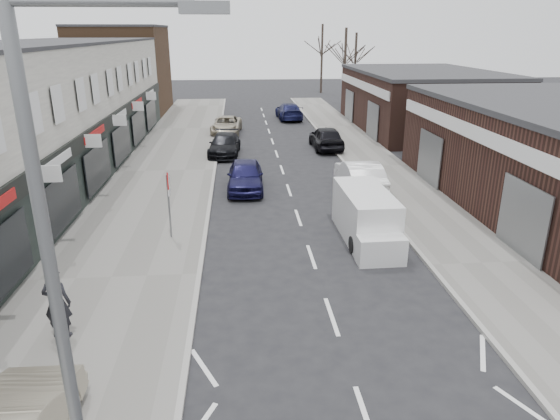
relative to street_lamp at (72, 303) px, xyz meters
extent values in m
cube|color=slate|center=(-2.22, 22.80, -4.56)|extent=(5.50, 64.00, 0.12)
cube|color=slate|center=(10.28, 22.80, -4.56)|extent=(3.50, 64.00, 0.12)
cube|color=silver|center=(-8.97, 20.30, -1.07)|extent=(8.00, 41.00, 7.10)
cube|color=#4B3220|center=(-8.97, 45.80, -0.62)|extent=(8.00, 10.00, 8.00)
cube|color=#351E18|center=(17.03, 34.80, -2.37)|extent=(10.00, 16.00, 4.50)
cylinder|color=slate|center=(-0.17, 0.00, -0.50)|extent=(0.16, 0.16, 8.00)
cylinder|color=slate|center=(0.73, 0.00, 3.30)|extent=(1.80, 0.10, 0.10)
cube|color=slate|center=(1.73, 0.00, 3.25)|extent=(0.50, 0.22, 0.12)
cylinder|color=slate|center=(-0.67, 12.80, -3.25)|extent=(0.07, 0.07, 2.50)
cube|color=white|center=(-0.62, 12.80, -2.65)|extent=(0.04, 0.45, 0.25)
cube|color=white|center=(6.85, 12.47, -3.68)|extent=(1.78, 4.16, 1.89)
cube|color=white|center=(6.85, 10.05, -4.13)|extent=(1.68, 0.75, 0.99)
cylinder|color=black|center=(6.08, 11.03, -4.31)|extent=(0.20, 0.63, 0.63)
cylinder|color=black|center=(7.61, 11.03, -4.31)|extent=(0.20, 0.63, 0.63)
cylinder|color=black|center=(6.08, 13.92, -4.31)|extent=(0.20, 0.63, 0.63)
cylinder|color=black|center=(7.61, 13.92, -4.31)|extent=(0.20, 0.63, 0.63)
imported|color=black|center=(-2.73, 6.28, -3.53)|extent=(0.74, 0.51, 1.94)
imported|color=#14133D|center=(2.33, 19.07, -3.87)|extent=(1.90, 4.46, 1.50)
imported|color=black|center=(1.13, 26.83, -3.94)|extent=(2.23, 4.79, 1.35)
imported|color=#A09580|center=(1.13, 34.15, -3.96)|extent=(2.59, 4.89, 1.31)
imported|color=white|center=(8.03, 18.23, -3.81)|extent=(1.71, 4.89, 1.61)
imported|color=black|center=(8.03, 27.99, -3.83)|extent=(1.94, 4.66, 1.58)
imported|color=#14163E|center=(6.73, 40.44, -3.88)|extent=(2.29, 5.18, 1.48)
camera|label=1|loc=(2.02, -5.36, 3.03)|focal=32.00mm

